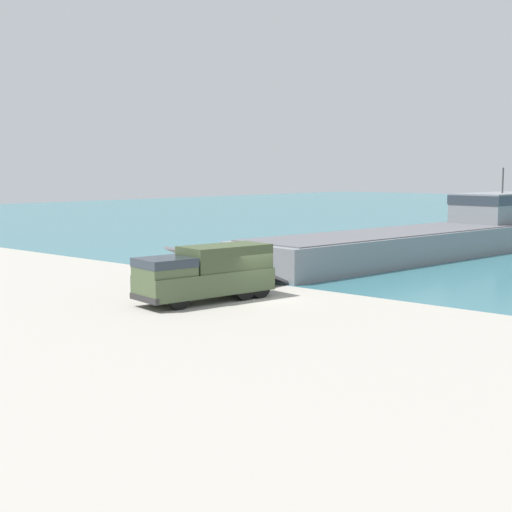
# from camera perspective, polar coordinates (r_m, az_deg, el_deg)

# --- Properties ---
(ground_plane) EXTENTS (240.00, 240.00, 0.00)m
(ground_plane) POSITION_cam_1_polar(r_m,az_deg,el_deg) (39.88, 0.40, -3.47)
(ground_plane) COLOR #9E998E
(landing_craft) EXTENTS (11.43, 43.35, 7.47)m
(landing_craft) POSITION_cam_1_polar(r_m,az_deg,el_deg) (63.52, 14.62, 1.77)
(landing_craft) COLOR gray
(landing_craft) RESTS_ON ground_plane
(military_truck) EXTENTS (3.90, 8.23, 3.02)m
(military_truck) POSITION_cam_1_polar(r_m,az_deg,el_deg) (39.07, -4.05, -1.31)
(military_truck) COLOR #475638
(military_truck) RESTS_ON ground_plane
(soldier_on_ramp) EXTENTS (0.50, 0.38, 1.76)m
(soldier_on_ramp) POSITION_cam_1_polar(r_m,az_deg,el_deg) (41.60, -5.74, -1.65)
(soldier_on_ramp) COLOR #3D4C33
(soldier_on_ramp) RESTS_ON ground_plane
(shoreline_rock_a) EXTENTS (0.94, 0.94, 0.94)m
(shoreline_rock_a) POSITION_cam_1_polar(r_m,az_deg,el_deg) (47.94, -3.54, -1.75)
(shoreline_rock_a) COLOR gray
(shoreline_rock_a) RESTS_ON ground_plane
(shoreline_rock_b) EXTENTS (0.82, 0.82, 0.82)m
(shoreline_rock_b) POSITION_cam_1_polar(r_m,az_deg,el_deg) (48.27, -3.55, -1.69)
(shoreline_rock_b) COLOR gray
(shoreline_rock_b) RESTS_ON ground_plane
(shoreline_rock_c) EXTENTS (0.53, 0.53, 0.53)m
(shoreline_rock_c) POSITION_cam_1_polar(r_m,az_deg,el_deg) (50.25, -6.10, -1.38)
(shoreline_rock_c) COLOR gray
(shoreline_rock_c) RESTS_ON ground_plane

